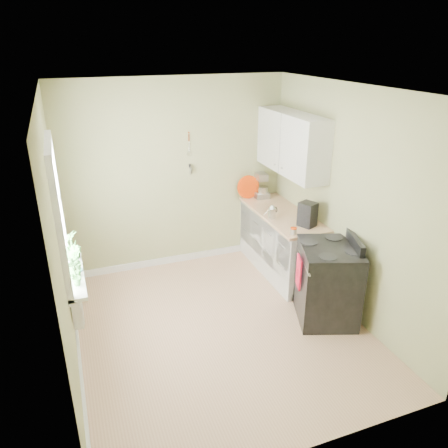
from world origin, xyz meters
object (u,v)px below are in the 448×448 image
object	(u,v)px
stand_mixer	(260,185)
coffee_maker	(307,215)
kettle	(272,212)
stove	(327,282)

from	to	relation	value
stand_mixer	coffee_maker	bearing A→B (deg)	-86.53
kettle	stove	bearing A→B (deg)	-78.63
stove	stand_mixer	xyz separation A→B (m)	(0.01, 1.96, 0.61)
kettle	stand_mixer	bearing A→B (deg)	75.33
stand_mixer	coffee_maker	distance (m)	1.27
stove	coffee_maker	distance (m)	0.91
stand_mixer	kettle	xyz separation A→B (m)	(-0.23, -0.87, -0.09)
stove	coffee_maker	world-z (taller)	coffee_maker
stand_mixer	kettle	bearing A→B (deg)	-104.67
stand_mixer	stove	bearing A→B (deg)	-90.28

